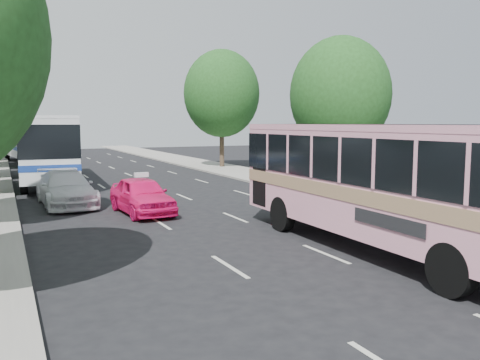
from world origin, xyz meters
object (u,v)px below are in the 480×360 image
pink_bus (380,172)px  white_pickup (66,189)px  tour_coach_rear (27,136)px  pink_taxi (142,195)px  tour_coach_front (47,143)px

pink_bus → white_pickup: bearing=121.6°
pink_bus → tour_coach_rear: size_ratio=0.84×
pink_taxi → white_pickup: (-2.50, 3.33, 0.02)m
pink_taxi → tour_coach_rear: (-2.84, 30.63, 1.64)m
white_pickup → tour_coach_front: tour_coach_front is taller
pink_bus → tour_coach_front: (-7.14, 21.18, 0.17)m
tour_coach_rear → pink_taxi: bearing=-90.7°
pink_taxi → pink_bus: bearing=-65.2°
pink_bus → tour_coach_front: size_ratio=0.84×
pink_bus → pink_taxi: bearing=119.0°
pink_bus → pink_taxi: (-4.64, 8.57, -1.48)m
pink_taxi → tour_coach_rear: 30.80m
pink_taxi → white_pickup: bearing=123.3°
tour_coach_front → tour_coach_rear: bearing=94.4°
white_pickup → tour_coach_front: bearing=87.5°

